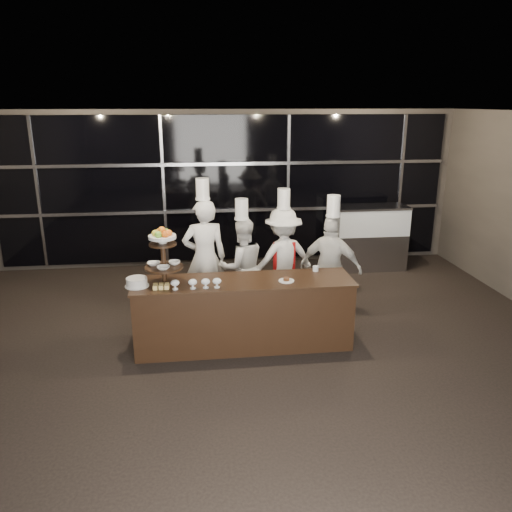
{
  "coord_description": "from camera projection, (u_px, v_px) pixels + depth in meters",
  "views": [
    {
      "loc": [
        -0.61,
        -4.66,
        3.11
      ],
      "look_at": [
        0.17,
        1.66,
        1.15
      ],
      "focal_mm": 35.0,
      "sensor_mm": 36.0,
      "label": 1
    }
  ],
  "objects": [
    {
      "name": "room",
      "position": [
        260.0,
        272.0,
        4.97
      ],
      "size": [
        10.0,
        10.0,
        10.0
      ],
      "color": "black",
      "rests_on": "ground"
    },
    {
      "name": "window_wall",
      "position": [
        227.0,
        189.0,
        9.65
      ],
      "size": [
        8.6,
        0.1,
        2.8
      ],
      "color": "black",
      "rests_on": "ground"
    },
    {
      "name": "buffet_counter",
      "position": [
        244.0,
        313.0,
        6.56
      ],
      "size": [
        2.84,
        0.74,
        0.92
      ],
      "color": "black",
      "rests_on": "ground"
    },
    {
      "name": "display_stand",
      "position": [
        163.0,
        252.0,
        6.19
      ],
      "size": [
        0.48,
        0.48,
        0.74
      ],
      "color": "black",
      "rests_on": "buffet_counter"
    },
    {
      "name": "compotes",
      "position": [
        198.0,
        282.0,
        6.12
      ],
      "size": [
        0.62,
        0.11,
        0.12
      ],
      "color": "silver",
      "rests_on": "buffet_counter"
    },
    {
      "name": "layer_cake",
      "position": [
        137.0,
        282.0,
        6.21
      ],
      "size": [
        0.3,
        0.3,
        0.11
      ],
      "color": "white",
      "rests_on": "buffet_counter"
    },
    {
      "name": "pastry_squares",
      "position": [
        161.0,
        286.0,
        6.14
      ],
      "size": [
        0.2,
        0.13,
        0.05
      ],
      "color": "#ECCC73",
      "rests_on": "buffet_counter"
    },
    {
      "name": "small_plate",
      "position": [
        286.0,
        280.0,
        6.39
      ],
      "size": [
        0.2,
        0.2,
        0.05
      ],
      "color": "white",
      "rests_on": "buffet_counter"
    },
    {
      "name": "chef_cup",
      "position": [
        316.0,
        269.0,
        6.77
      ],
      "size": [
        0.08,
        0.08,
        0.07
      ],
      "primitive_type": "cylinder",
      "color": "white",
      "rests_on": "buffet_counter"
    },
    {
      "name": "display_case",
      "position": [
        369.0,
        234.0,
        9.6
      ],
      "size": [
        1.39,
        0.61,
        1.24
      ],
      "color": "#A5A5AA",
      "rests_on": "ground"
    },
    {
      "name": "chef_a",
      "position": [
        205.0,
        257.0,
        7.41
      ],
      "size": [
        0.69,
        0.49,
        2.09
      ],
      "color": "white",
      "rests_on": "ground"
    },
    {
      "name": "chef_b",
      "position": [
        242.0,
        266.0,
        7.51
      ],
      "size": [
        0.82,
        0.7,
        1.78
      ],
      "color": "silver",
      "rests_on": "ground"
    },
    {
      "name": "chef_c",
      "position": [
        283.0,
        258.0,
        7.72
      ],
      "size": [
        1.15,
        0.84,
        1.89
      ],
      "color": "silver",
      "rests_on": "ground"
    },
    {
      "name": "chef_d",
      "position": [
        331.0,
        267.0,
        7.33
      ],
      "size": [
        0.99,
        0.77,
        1.87
      ],
      "color": "silver",
      "rests_on": "ground"
    }
  ]
}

